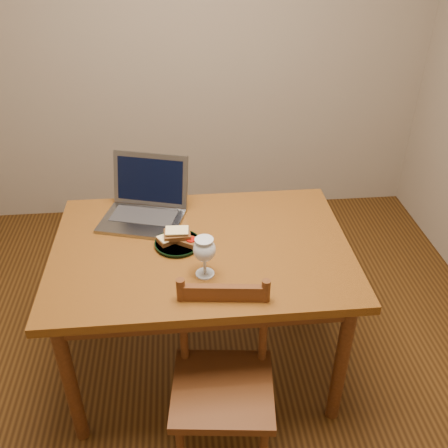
{
  "coord_description": "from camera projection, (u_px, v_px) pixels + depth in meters",
  "views": [
    {
      "loc": [
        -0.1,
        -1.72,
        2.03
      ],
      "look_at": [
        0.07,
        0.13,
        0.8
      ],
      "focal_mm": 40.0,
      "sensor_mm": 36.0,
      "label": 1
    }
  ],
  "objects": [
    {
      "name": "floor",
      "position": [
        212.0,
        369.0,
        2.56
      ],
      "size": [
        3.2,
        3.2,
        0.02
      ],
      "primitive_type": "cube",
      "color": "black",
      "rests_on": "ground"
    },
    {
      "name": "back_wall",
      "position": [
        191.0,
        31.0,
        3.17
      ],
      "size": [
        3.2,
        0.02,
        2.6
      ],
      "primitive_type": "cube",
      "color": "gray",
      "rests_on": "floor"
    },
    {
      "name": "table",
      "position": [
        202.0,
        261.0,
        2.23
      ],
      "size": [
        1.3,
        0.9,
        0.74
      ],
      "color": "#46270B",
      "rests_on": "floor"
    },
    {
      "name": "chair",
      "position": [
        223.0,
        376.0,
        1.94
      ],
      "size": [
        0.43,
        0.42,
        0.42
      ],
      "rotation": [
        0.0,
        0.0,
        -0.11
      ],
      "color": "#3E210D",
      "rests_on": "floor"
    },
    {
      "name": "plate",
      "position": [
        178.0,
        244.0,
        2.18
      ],
      "size": [
        0.2,
        0.2,
        0.02
      ],
      "primitive_type": "cylinder",
      "color": "black",
      "rests_on": "table"
    },
    {
      "name": "sandwich_cheese",
      "position": [
        170.0,
        238.0,
        2.17
      ],
      "size": [
        0.12,
        0.1,
        0.03
      ],
      "primitive_type": null,
      "rotation": [
        0.0,
        0.0,
        0.51
      ],
      "color": "#381E0C",
      "rests_on": "plate"
    },
    {
      "name": "sandwich_tomato",
      "position": [
        186.0,
        240.0,
        2.16
      ],
      "size": [
        0.12,
        0.11,
        0.03
      ],
      "primitive_type": null,
      "rotation": [
        0.0,
        0.0,
        -0.57
      ],
      "color": "#381E0C",
      "rests_on": "plate"
    },
    {
      "name": "sandwich_top",
      "position": [
        177.0,
        234.0,
        2.16
      ],
      "size": [
        0.12,
        0.07,
        0.04
      ],
      "primitive_type": null,
      "rotation": [
        0.0,
        0.0,
        0.03
      ],
      "color": "#381E0C",
      "rests_on": "plate"
    },
    {
      "name": "milk_glass",
      "position": [
        205.0,
        257.0,
        1.97
      ],
      "size": [
        0.09,
        0.09,
        0.18
      ],
      "primitive_type": null,
      "color": "white",
      "rests_on": "table"
    },
    {
      "name": "laptop",
      "position": [
        146.0,
        201.0,
        2.36
      ],
      "size": [
        0.45,
        0.42,
        0.27
      ],
      "rotation": [
        0.0,
        0.0,
        -0.28
      ],
      "color": "slate",
      "rests_on": "table"
    }
  ]
}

